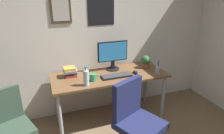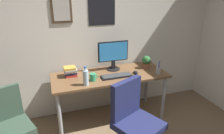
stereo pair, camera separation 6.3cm
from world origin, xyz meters
The scene contains 12 objects.
wall_back centered at (0.00, 2.15, 1.30)m, with size 4.40×0.10×2.60m.
desk centered at (0.25, 1.74, 0.66)m, with size 1.64×0.66×0.74m.
office_chair centered at (0.27, 0.96, 0.53)m, with size 0.61×0.61×0.95m.
side_chair centered at (-1.07, 1.36, 0.50)m, with size 0.55×0.55×0.88m.
monitor centered at (0.35, 1.91, 0.98)m, with size 0.46×0.20×0.43m.
keyboard centered at (0.31, 1.63, 0.76)m, with size 0.43×0.15×0.03m.
computer_mouse centered at (0.61, 1.64, 0.76)m, with size 0.06×0.11×0.04m.
water_bottle centered at (-0.15, 1.51, 0.85)m, with size 0.07×0.07×0.25m.
coffee_mug_near centered at (-0.03, 1.61, 0.79)m, with size 0.12×0.09×0.10m.
potted_plant centered at (0.85, 1.80, 0.85)m, with size 0.13×0.13×0.20m.
pen_cup centered at (0.92, 1.55, 0.80)m, with size 0.07×0.07×0.20m.
book_stack_left centered at (-0.29, 1.86, 0.81)m, with size 0.18×0.17×0.14m.
Camera 2 is at (-0.55, -0.74, 1.87)m, focal length 31.66 mm.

